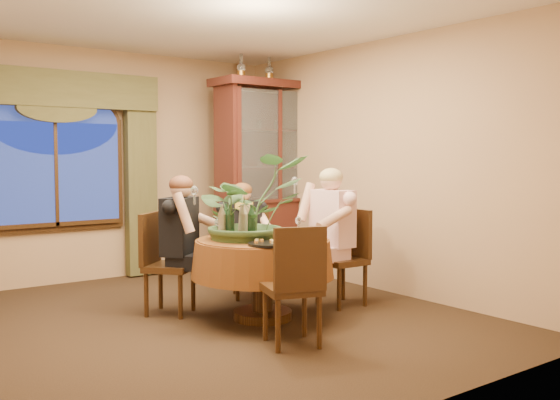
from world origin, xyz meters
TOP-DOWN VIEW (x-y plane):
  - floor at (0.00, 0.00)m, footprint 5.00×5.00m
  - wall_back at (0.00, 2.50)m, footprint 4.50×0.00m
  - wall_right at (2.25, 0.00)m, footprint 0.00×5.00m
  - ceiling at (0.00, 0.00)m, footprint 5.00×5.00m
  - window at (-0.60, 2.43)m, footprint 1.62×0.10m
  - arched_transom at (-0.60, 2.43)m, footprint 1.60×0.06m
  - drapery_right at (0.43, 2.38)m, footprint 0.38×0.14m
  - swag_valance at (-0.60, 2.35)m, footprint 2.45×0.16m
  - dining_table at (0.45, -0.25)m, footprint 1.35×1.35m
  - china_cabinet at (1.96, 1.75)m, footprint 1.53×0.60m
  - oil_lamp_left at (1.53, 1.75)m, footprint 0.11×0.11m
  - oil_lamp_center at (1.96, 1.75)m, footprint 0.11×0.11m
  - oil_lamp_right at (2.39, 1.75)m, footprint 0.11×0.11m
  - chair_right at (1.40, -0.28)m, footprint 0.43×0.43m
  - chair_back_right at (0.88, 0.57)m, footprint 0.57×0.57m
  - chair_back at (-0.15, 0.44)m, footprint 0.59×0.59m
  - chair_front_left at (0.18, -1.04)m, footprint 0.53×0.53m
  - person_pink at (1.34, -0.21)m, footprint 0.48×0.52m
  - person_back at (-0.07, 0.39)m, footprint 0.65×0.64m
  - person_scarf at (0.77, 0.59)m, footprint 0.56×0.54m
  - stoneware_vase at (0.36, -0.11)m, footprint 0.17×0.17m
  - centerpiece_plant at (0.36, -0.14)m, footprint 1.04×1.16m
  - olive_bowl at (0.53, -0.31)m, footprint 0.14×0.14m
  - cheese_platter at (0.25, -0.64)m, footprint 0.36×0.36m
  - wine_bottle_0 at (0.06, -0.17)m, footprint 0.07×0.07m
  - wine_bottle_1 at (0.27, -0.33)m, footprint 0.07×0.07m
  - wine_bottle_2 at (0.26, -0.22)m, footprint 0.07×0.07m
  - wine_bottle_3 at (0.15, -0.10)m, footprint 0.07×0.07m
  - wine_bottle_4 at (0.11, -0.23)m, footprint 0.07×0.07m
  - tasting_paper_0 at (0.67, -0.45)m, footprint 0.21×0.30m
  - tasting_paper_1 at (0.71, -0.04)m, footprint 0.34×0.37m
  - wine_glass_person_pink at (0.89, -0.23)m, footprint 0.07×0.07m
  - wine_glass_person_back at (0.17, 0.09)m, footprint 0.07×0.07m
  - wine_glass_person_scarf at (0.61, 0.16)m, footprint 0.07×0.07m

SIDE VIEW (x-z plane):
  - floor at x=0.00m, z-range 0.00..0.00m
  - dining_table at x=0.45m, z-range 0.00..0.75m
  - chair_right at x=1.40m, z-range 0.00..0.96m
  - chair_back_right at x=0.88m, z-range 0.00..0.96m
  - chair_back at x=-0.15m, z-range 0.00..0.96m
  - chair_front_left at x=0.18m, z-range 0.00..0.96m
  - person_scarf at x=0.77m, z-range 0.00..1.24m
  - person_back at x=-0.07m, z-range 0.00..1.33m
  - person_pink at x=1.34m, z-range 0.00..1.40m
  - tasting_paper_0 at x=0.67m, z-range 0.75..0.76m
  - tasting_paper_1 at x=0.71m, z-range 0.75..0.76m
  - cheese_platter at x=0.25m, z-range 0.75..0.77m
  - olive_bowl at x=0.53m, z-range 0.75..0.79m
  - wine_glass_person_pink at x=0.89m, z-range 0.75..0.93m
  - wine_glass_person_back at x=0.17m, z-range 0.75..0.93m
  - wine_glass_person_scarf at x=0.61m, z-range 0.75..0.93m
  - stoneware_vase at x=0.36m, z-range 0.75..1.06m
  - wine_bottle_0 at x=0.06m, z-range 0.75..1.08m
  - wine_bottle_1 at x=0.27m, z-range 0.75..1.08m
  - wine_bottle_2 at x=0.26m, z-range 0.75..1.08m
  - wine_bottle_3 at x=0.15m, z-range 0.75..1.08m
  - wine_bottle_4 at x=0.11m, z-range 0.75..1.08m
  - drapery_right at x=0.43m, z-range 0.02..2.34m
  - china_cabinet at x=1.96m, z-range 0.00..2.49m
  - window at x=-0.60m, z-range 0.64..1.96m
  - wall_back at x=0.00m, z-range -0.85..3.65m
  - wall_right at x=2.25m, z-range -1.10..3.90m
  - centerpiece_plant at x=0.36m, z-range 0.95..1.85m
  - arched_transom at x=-0.60m, z-range 1.86..2.30m
  - swag_valance at x=-0.60m, z-range 2.07..2.49m
  - oil_lamp_left at x=1.53m, z-range 2.49..2.83m
  - oil_lamp_center at x=1.96m, z-range 2.49..2.83m
  - oil_lamp_right at x=2.39m, z-range 2.49..2.83m
  - ceiling at x=0.00m, z-range 2.80..2.80m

